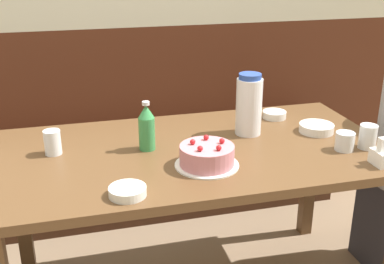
{
  "coord_description": "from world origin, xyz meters",
  "views": [
    {
      "loc": [
        -0.45,
        -1.67,
        1.47
      ],
      "look_at": [
        0.0,
        0.05,
        0.77
      ],
      "focal_mm": 45.0,
      "sensor_mm": 36.0,
      "label": 1
    }
  ],
  "objects_px": {
    "water_pitcher": "(249,105)",
    "glass_tumbler_short": "(53,142)",
    "bowl_soup_white": "(274,115)",
    "bowl_side_dish": "(316,128)",
    "glass_water_tall": "(345,141)",
    "birthday_cake": "(208,156)",
    "bench_seat": "(158,172)",
    "bowl_rice_small": "(128,191)",
    "glass_shot_small": "(368,137)",
    "soju_bottle": "(147,127)"
  },
  "relations": [
    {
      "from": "birthday_cake",
      "to": "bowl_rice_small",
      "type": "distance_m",
      "value": 0.34
    },
    {
      "from": "bowl_soup_white",
      "to": "glass_tumbler_short",
      "type": "bearing_deg",
      "value": -170.5
    },
    {
      "from": "water_pitcher",
      "to": "bowl_rice_small",
      "type": "relative_size",
      "value": 2.14
    },
    {
      "from": "bowl_rice_small",
      "to": "soju_bottle",
      "type": "bearing_deg",
      "value": 70.59
    },
    {
      "from": "bench_seat",
      "to": "glass_shot_small",
      "type": "bearing_deg",
      "value": -56.76
    },
    {
      "from": "birthday_cake",
      "to": "water_pitcher",
      "type": "bearing_deg",
      "value": 45.94
    },
    {
      "from": "birthday_cake",
      "to": "soju_bottle",
      "type": "bearing_deg",
      "value": 131.95
    },
    {
      "from": "bench_seat",
      "to": "bowl_side_dish",
      "type": "relative_size",
      "value": 14.27
    },
    {
      "from": "birthday_cake",
      "to": "water_pitcher",
      "type": "height_order",
      "value": "water_pitcher"
    },
    {
      "from": "birthday_cake",
      "to": "glass_shot_small",
      "type": "xyz_separation_m",
      "value": [
        0.65,
        -0.0,
        0.01
      ]
    },
    {
      "from": "bowl_soup_white",
      "to": "bowl_rice_small",
      "type": "relative_size",
      "value": 0.89
    },
    {
      "from": "water_pitcher",
      "to": "glass_tumbler_short",
      "type": "relative_size",
      "value": 2.73
    },
    {
      "from": "bench_seat",
      "to": "glass_shot_small",
      "type": "relative_size",
      "value": 21.88
    },
    {
      "from": "soju_bottle",
      "to": "birthday_cake",
      "type": "bearing_deg",
      "value": -48.05
    },
    {
      "from": "glass_water_tall",
      "to": "birthday_cake",
      "type": "bearing_deg",
      "value": -179.8
    },
    {
      "from": "birthday_cake",
      "to": "bowl_soup_white",
      "type": "xyz_separation_m",
      "value": [
        0.44,
        0.42,
        -0.02
      ]
    },
    {
      "from": "bench_seat",
      "to": "soju_bottle",
      "type": "relative_size",
      "value": 10.68
    },
    {
      "from": "soju_bottle",
      "to": "glass_shot_small",
      "type": "distance_m",
      "value": 0.86
    },
    {
      "from": "bench_seat",
      "to": "bowl_rice_small",
      "type": "bearing_deg",
      "value": -105.01
    },
    {
      "from": "bowl_side_dish",
      "to": "glass_water_tall",
      "type": "distance_m",
      "value": 0.2
    },
    {
      "from": "bench_seat",
      "to": "bowl_soup_white",
      "type": "height_order",
      "value": "bowl_soup_white"
    },
    {
      "from": "bowl_side_dish",
      "to": "glass_water_tall",
      "type": "height_order",
      "value": "glass_water_tall"
    },
    {
      "from": "soju_bottle",
      "to": "glass_shot_small",
      "type": "relative_size",
      "value": 2.05
    },
    {
      "from": "bowl_rice_small",
      "to": "glass_shot_small",
      "type": "bearing_deg",
      "value": 8.64
    },
    {
      "from": "bowl_side_dish",
      "to": "birthday_cake",
      "type": "bearing_deg",
      "value": -159.42
    },
    {
      "from": "glass_shot_small",
      "to": "birthday_cake",
      "type": "bearing_deg",
      "value": 179.74
    },
    {
      "from": "glass_tumbler_short",
      "to": "bowl_rice_small",
      "type": "bearing_deg",
      "value": -60.2
    },
    {
      "from": "glass_tumbler_short",
      "to": "birthday_cake",
      "type": "bearing_deg",
      "value": -25.0
    },
    {
      "from": "birthday_cake",
      "to": "glass_tumbler_short",
      "type": "xyz_separation_m",
      "value": [
        -0.54,
        0.25,
        0.01
      ]
    },
    {
      "from": "bench_seat",
      "to": "water_pitcher",
      "type": "xyz_separation_m",
      "value": [
        0.26,
        -0.73,
        0.62
      ]
    },
    {
      "from": "bowl_rice_small",
      "to": "bowl_side_dish",
      "type": "relative_size",
      "value": 0.83
    },
    {
      "from": "bench_seat",
      "to": "bowl_rice_small",
      "type": "xyz_separation_m",
      "value": [
        -0.31,
        -1.14,
        0.51
      ]
    },
    {
      "from": "soju_bottle",
      "to": "glass_water_tall",
      "type": "height_order",
      "value": "soju_bottle"
    },
    {
      "from": "glass_tumbler_short",
      "to": "bowl_side_dish",
      "type": "bearing_deg",
      "value": -2.49
    },
    {
      "from": "bowl_rice_small",
      "to": "glass_water_tall",
      "type": "height_order",
      "value": "glass_water_tall"
    },
    {
      "from": "bowl_rice_small",
      "to": "glass_water_tall",
      "type": "bearing_deg",
      "value": 9.9
    },
    {
      "from": "bowl_soup_white",
      "to": "glass_water_tall",
      "type": "xyz_separation_m",
      "value": [
        0.11,
        -0.41,
        0.02
      ]
    },
    {
      "from": "bench_seat",
      "to": "bowl_soup_white",
      "type": "relative_size",
      "value": 19.24
    },
    {
      "from": "glass_shot_small",
      "to": "glass_water_tall",
      "type": "bearing_deg",
      "value": 177.06
    },
    {
      "from": "bowl_side_dish",
      "to": "glass_shot_small",
      "type": "relative_size",
      "value": 1.53
    },
    {
      "from": "bowl_side_dish",
      "to": "glass_shot_small",
      "type": "height_order",
      "value": "glass_shot_small"
    },
    {
      "from": "glass_tumbler_short",
      "to": "bench_seat",
      "type": "bearing_deg",
      "value": 54.2
    },
    {
      "from": "water_pitcher",
      "to": "bowl_soup_white",
      "type": "bearing_deg",
      "value": 38.89
    },
    {
      "from": "birthday_cake",
      "to": "bowl_soup_white",
      "type": "distance_m",
      "value": 0.61
    },
    {
      "from": "bowl_side_dish",
      "to": "glass_water_tall",
      "type": "relative_size",
      "value": 1.98
    },
    {
      "from": "bowl_soup_white",
      "to": "water_pitcher",
      "type": "bearing_deg",
      "value": -141.11
    },
    {
      "from": "birthday_cake",
      "to": "glass_water_tall",
      "type": "relative_size",
      "value": 3.16
    },
    {
      "from": "bench_seat",
      "to": "bowl_soup_white",
      "type": "bearing_deg",
      "value": -52.3
    },
    {
      "from": "birthday_cake",
      "to": "glass_tumbler_short",
      "type": "bearing_deg",
      "value": 155.0
    },
    {
      "from": "bench_seat",
      "to": "glass_water_tall",
      "type": "height_order",
      "value": "glass_water_tall"
    }
  ]
}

